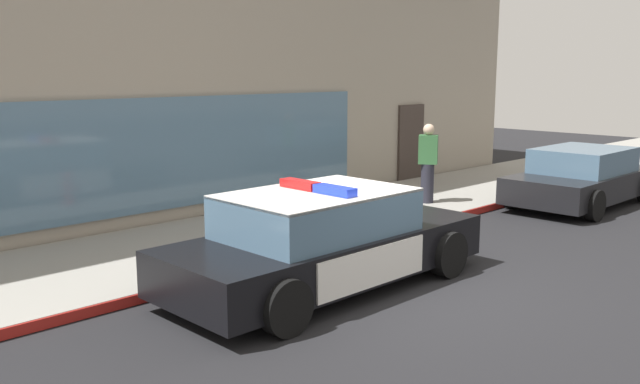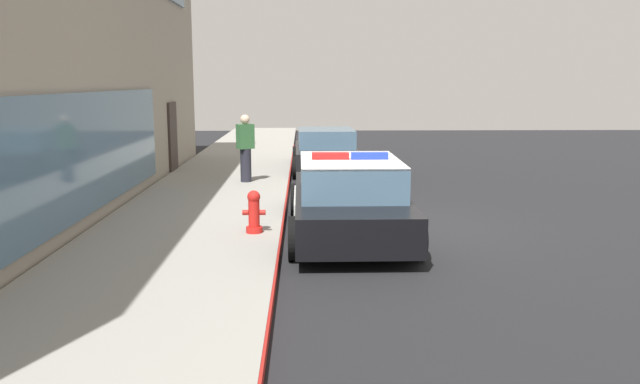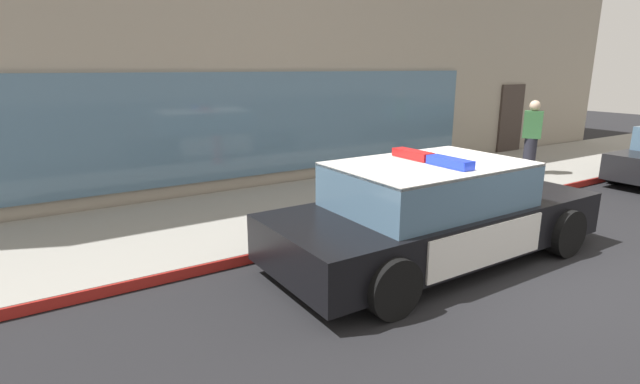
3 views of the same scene
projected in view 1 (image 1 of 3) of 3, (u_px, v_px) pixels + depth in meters
name	position (u px, v px, depth m)	size (l,w,h in m)	color
ground	(402.00, 285.00, 9.52)	(48.00, 48.00, 0.00)	black
sidewalk	(246.00, 236.00, 12.01)	(48.00, 3.35, 0.15)	gray
curb_red_paint	(311.00, 254.00, 10.82)	(28.80, 0.04, 0.14)	maroon
storefront_building	(105.00, 34.00, 16.14)	(20.54, 8.97, 7.67)	gray
police_cruiser	(324.00, 240.00, 9.29)	(4.84, 2.10, 1.49)	black
fire_hydrant	(234.00, 236.00, 10.26)	(0.34, 0.39, 0.73)	red
car_down_street	(582.00, 177.00, 15.00)	(4.22, 2.04, 1.29)	black
pedestrian_on_sidewalk	(428.00, 163.00, 14.52)	(0.43, 0.48, 1.71)	#23232D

